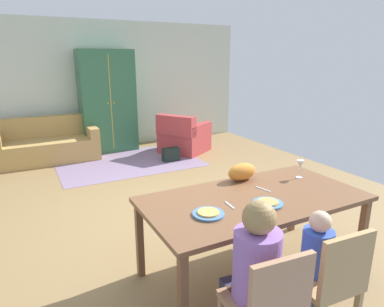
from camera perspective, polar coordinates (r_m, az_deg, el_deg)
ground_plane at (r=5.04m, az=-4.90°, el=-6.82°), size 6.44×6.28×0.02m
back_wall at (r=7.72m, az=-14.60°, el=11.07°), size 6.44×0.10×2.70m
dining_table at (r=3.05m, az=10.45°, el=-8.32°), size 1.96×1.00×0.76m
plate_near_man at (r=2.65m, az=2.78°, el=-10.18°), size 0.25×0.25×0.02m
pizza_near_man at (r=2.64m, az=2.79°, el=-9.89°), size 0.17×0.17×0.01m
plate_near_child at (r=2.89m, az=12.72°, el=-8.23°), size 0.25×0.25×0.02m
pizza_near_child at (r=2.89m, az=12.74°, el=-7.96°), size 0.17×0.17×0.01m
wine_glass at (r=3.55m, az=17.82°, el=-1.91°), size 0.07×0.07×0.19m
fork at (r=2.82m, az=6.39°, el=-8.67°), size 0.03×0.15×0.01m
knife at (r=3.20m, az=11.91°, el=-5.92°), size 0.05×0.17×0.01m
dining_chair_man at (r=2.29m, az=12.77°, el=-23.56°), size 0.46×0.46×0.87m
person_man at (r=2.39m, az=10.12°, el=-20.89°), size 0.30×0.41×1.11m
dining_chair_child at (r=2.61m, az=22.37°, el=-18.89°), size 0.45×0.45×0.87m
person_child at (r=2.74m, az=19.52°, el=-18.32°), size 0.22×0.29×0.92m
cat at (r=3.37m, az=8.43°, el=-3.08°), size 0.33×0.19×0.17m
area_rug at (r=6.59m, az=-10.69°, el=-1.41°), size 2.60×1.80×0.01m
couch at (r=7.10m, az=-23.30°, el=1.30°), size 1.85×0.86×0.82m
armchair at (r=7.10m, az=-1.48°, el=2.76°), size 1.18×1.18×0.82m
armoire at (r=7.36m, az=-14.10°, el=8.54°), size 1.10×0.59×2.10m
handbag at (r=6.53m, az=-3.61°, el=-0.16°), size 0.32×0.16×0.26m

